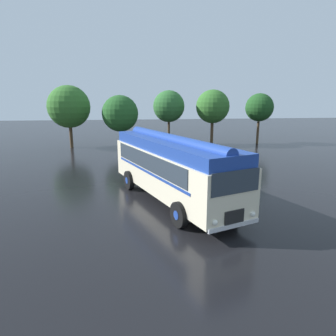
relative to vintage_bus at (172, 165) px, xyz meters
name	(u,v)px	position (x,y,z in m)	size (l,w,h in m)	color
ground_plane	(181,199)	(0.54, 0.18, -1.89)	(120.00, 120.00, 0.00)	black
vintage_bus	(172,165)	(0.00, 0.00, 0.00)	(5.78, 10.31, 3.49)	beige
car_near_left	(156,148)	(0.19, 11.73, -1.05)	(2.00, 4.22, 1.66)	#4C5156
car_mid_left	(184,149)	(2.67, 10.99, -1.05)	(2.05, 4.25, 1.66)	#4C5156
tree_far_left	(68,107)	(-8.45, 18.31, 2.44)	(4.44, 4.44, 6.56)	#4C3823
tree_left_of_centre	(120,114)	(-3.05, 16.91, 1.75)	(3.75, 3.75, 5.55)	#4C3823
tree_centre	(169,107)	(2.25, 18.61, 2.39)	(3.49, 3.49, 6.08)	#4C3823
tree_right_of_centre	(214,107)	(7.18, 17.99, 2.35)	(3.69, 3.69, 6.16)	#4C3823
tree_far_right	(258,108)	(12.64, 18.57, 2.25)	(3.22, 3.19, 5.78)	#4C3823
traffic_cone	(254,199)	(4.01, -1.17, -1.62)	(0.36, 0.36, 0.55)	orange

